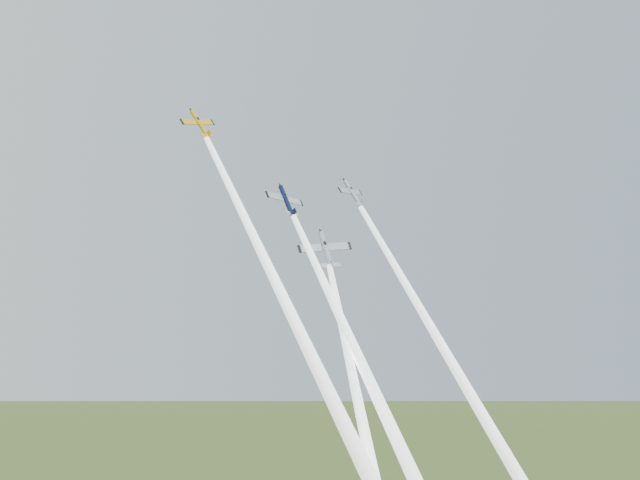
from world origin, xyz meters
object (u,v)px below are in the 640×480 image
(plane_silver_right, at_px, (352,193))
(plane_silver_low, at_px, (326,250))
(plane_yellow, at_px, (199,124))
(plane_navy, at_px, (286,201))

(plane_silver_right, height_order, plane_silver_low, plane_silver_right)
(plane_yellow, height_order, plane_navy, plane_yellow)
(plane_silver_right, bearing_deg, plane_yellow, 152.16)
(plane_silver_right, distance_m, plane_silver_low, 17.42)
(plane_silver_low, bearing_deg, plane_yellow, 163.31)
(plane_navy, height_order, plane_silver_right, plane_silver_right)
(plane_navy, relative_size, plane_silver_low, 0.88)
(plane_yellow, xyz_separation_m, plane_navy, (12.46, -6.45, -12.29))
(plane_navy, bearing_deg, plane_silver_right, 0.89)
(plane_yellow, bearing_deg, plane_silver_right, -24.40)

